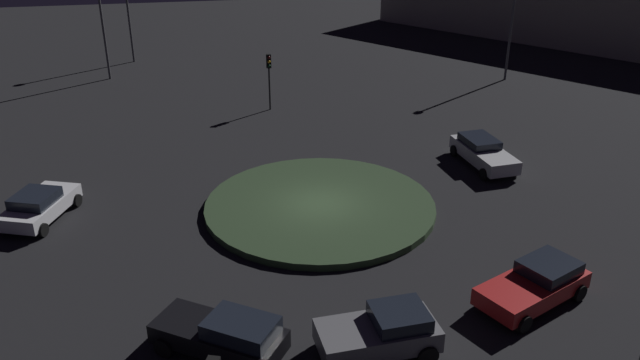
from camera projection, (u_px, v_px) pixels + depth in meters
ground_plane at (320, 209)px, 30.31m from camera, size 117.77×117.77×0.00m
roundabout_island at (320, 206)px, 30.24m from camera, size 10.73×10.73×0.32m
car_white at (39, 205)px, 29.09m from camera, size 3.20×4.41×1.40m
car_grey at (381, 332)px, 20.79m from camera, size 3.96×2.24×1.56m
car_black at (224, 335)px, 20.70m from camera, size 4.53×3.86×1.54m
car_red at (536, 284)px, 23.38m from camera, size 4.73×3.51×1.44m
car_silver at (483, 152)px, 34.70m from camera, size 2.32×4.72×1.41m
traffic_light_south at (269, 71)px, 42.26m from camera, size 0.31×0.36×3.75m
streetlamp_southwest at (514, 1)px, 47.40m from camera, size 0.56×0.56×8.88m
streetlamp_southeast at (100, 4)px, 47.71m from camera, size 0.48×0.48×9.21m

